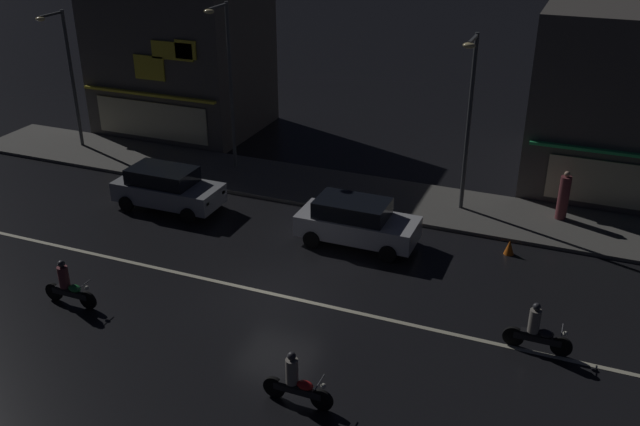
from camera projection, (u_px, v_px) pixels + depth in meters
The scene contains 14 objects.
ground_plane at pixel (276, 295), 22.30m from camera, with size 140.00×140.00×0.00m, color black.
lane_divider_stripe at pixel (276, 295), 22.29m from camera, with size 36.32×0.16×0.01m, color beige.
sidewalk_far at pixel (361, 194), 29.20m from camera, with size 38.23×3.78×0.14m, color #5B5954.
storefront_center_block at pixel (181, 47), 35.49m from camera, with size 7.72×6.45×8.44m.
streetlamp_west at pixel (67, 68), 32.46m from camera, with size 0.44×1.64×6.46m.
streetlamp_mid at pixel (228, 75), 29.70m from camera, with size 0.44×1.64×7.26m.
streetlamp_east at pixel (469, 110), 25.90m from camera, with size 0.44×1.64×6.87m.
pedestrian_on_sidewalk at pixel (563, 197), 26.58m from camera, with size 0.41×0.41×1.95m.
parked_car_near_kerb at pixel (167, 188), 27.80m from camera, with size 4.30×1.98×1.67m.
parked_car_trailing at pixel (356, 221), 25.08m from camera, with size 4.30×1.98×1.67m.
motorcycle_lead at pixel (537, 331), 19.43m from camera, with size 1.90×0.60×1.52m.
motorcycle_following at pixel (68, 286), 21.55m from camera, with size 1.90×0.60×1.52m.
motorcycle_opposite_lane at pixel (296, 382), 17.47m from camera, with size 1.90×0.60×1.52m.
traffic_cone at pixel (509, 247), 24.59m from camera, with size 0.36×0.36×0.55m, color orange.
Camera 1 is at (8.43, -17.04, 12.01)m, focal length 39.38 mm.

